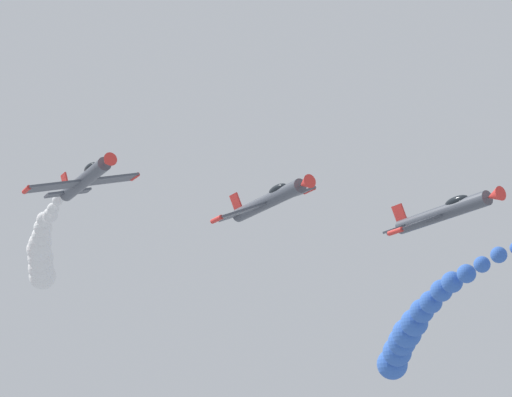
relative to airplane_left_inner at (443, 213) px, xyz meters
The scene contains 5 objects.
smoke_trail_lead 27.29m from the airplane_left_inner, 126.33° to the right, with size 11.68×31.28×9.01m.
airplane_left_inner is the anchor object (origin of this frame).
airplane_right_inner 13.09m from the airplane_left_inner, 40.06° to the right, with size 8.89×10.35×4.19m.
airplane_left_outer 27.95m from the airplane_left_inner, 38.88° to the right, with size 9.26×10.35×3.35m.
smoke_trail_left_outer 41.56m from the airplane_left_inner, 62.72° to the right, with size 5.94×18.87×5.04m.
Camera 1 is at (30.33, 49.97, 79.87)m, focal length 55.36 mm.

